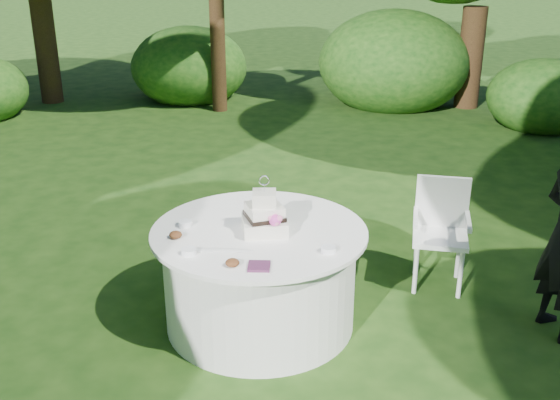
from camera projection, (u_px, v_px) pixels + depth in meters
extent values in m
plane|color=#16350E|center=(260.00, 322.00, 4.98)|extent=(80.00, 80.00, 0.00)
cube|color=#4D2141|center=(259.00, 266.00, 4.14)|extent=(0.14, 0.14, 0.02)
ellipsoid|color=silver|center=(218.00, 250.00, 4.36)|extent=(0.48, 0.07, 0.01)
cylinder|color=silver|center=(260.00, 279.00, 4.84)|extent=(1.40, 1.40, 0.74)
cylinder|color=white|center=(259.00, 231.00, 4.70)|extent=(1.56, 1.56, 0.03)
cube|color=beige|center=(265.00, 225.00, 4.65)|extent=(0.35, 0.35, 0.10)
cube|color=silver|center=(264.00, 212.00, 4.61)|extent=(0.31, 0.31, 0.10)
cube|color=beige|center=(264.00, 199.00, 4.57)|extent=(0.17, 0.17, 0.10)
cube|color=black|center=(264.00, 216.00, 4.62)|extent=(0.32, 0.32, 0.03)
sphere|color=#D43EA4|center=(275.00, 220.00, 4.50)|extent=(0.08, 0.08, 0.08)
cylinder|color=white|center=(264.00, 189.00, 4.55)|extent=(0.01, 0.01, 0.05)
torus|color=silver|center=(264.00, 180.00, 4.52)|extent=(0.08, 0.02, 0.08)
cube|color=white|center=(440.00, 237.00, 5.35)|extent=(0.50, 0.50, 0.04)
cube|color=white|center=(442.00, 201.00, 5.44)|extent=(0.44, 0.11, 0.44)
cylinder|color=white|center=(416.00, 270.00, 5.31)|extent=(0.04, 0.04, 0.42)
cylinder|color=white|center=(460.00, 274.00, 5.24)|extent=(0.04, 0.04, 0.42)
cylinder|color=silver|center=(416.00, 251.00, 5.63)|extent=(0.04, 0.04, 0.42)
cylinder|color=silver|center=(458.00, 255.00, 5.56)|extent=(0.04, 0.04, 0.42)
cube|color=white|center=(416.00, 217.00, 5.33)|extent=(0.10, 0.39, 0.04)
cube|color=white|center=(468.00, 221.00, 5.25)|extent=(0.10, 0.39, 0.04)
cylinder|color=white|center=(189.00, 252.00, 4.31)|extent=(0.10, 0.10, 0.04)
cylinder|color=white|center=(185.00, 224.00, 4.74)|extent=(0.10, 0.10, 0.04)
cylinder|color=white|center=(328.00, 249.00, 4.34)|extent=(0.10, 0.10, 0.04)
ellipsoid|color=#562D16|center=(176.00, 235.00, 4.55)|extent=(0.09, 0.09, 0.05)
ellipsoid|color=#562D16|center=(232.00, 263.00, 4.16)|extent=(0.09, 0.09, 0.05)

